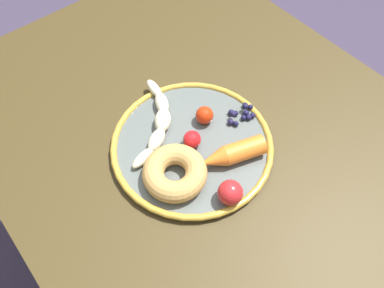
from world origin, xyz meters
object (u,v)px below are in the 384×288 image
object	(u,v)px
dining_table	(222,172)
tomato_far	(230,193)
donut	(175,173)
blueberry_pile	(241,114)
tomato_near	(192,139)
tomato_mid	(205,115)
carrot_orange	(231,154)
plate	(192,145)
banana	(158,121)

from	to	relation	value
dining_table	tomato_far	xyz separation A→B (m)	(-0.08, 0.07, 0.13)
donut	blueberry_pile	xyz separation A→B (m)	(0.02, -0.18, -0.01)
tomato_far	tomato_near	bearing A→B (deg)	-9.57
tomato_near	tomato_mid	bearing A→B (deg)	-62.88
dining_table	tomato_far	bearing A→B (deg)	140.98
tomato_mid	carrot_orange	bearing A→B (deg)	168.19
plate	tomato_far	distance (m)	0.13
tomato_far	carrot_orange	bearing A→B (deg)	-44.49
tomato_mid	tomato_far	xyz separation A→B (m)	(-0.15, 0.07, 0.00)
dining_table	donut	distance (m)	0.17
banana	carrot_orange	size ratio (longest dim) A/B	1.25
dining_table	tomato_far	size ratio (longest dim) A/B	25.98
carrot_orange	blueberry_pile	world-z (taller)	carrot_orange
donut	blueberry_pile	world-z (taller)	donut
tomato_near	tomato_mid	world-z (taller)	tomato_mid
banana	blueberry_pile	size ratio (longest dim) A/B	2.42
dining_table	carrot_orange	size ratio (longest dim) A/B	8.78
carrot_orange	banana	bearing A→B (deg)	20.43
tomato_mid	donut	bearing A→B (deg)	117.29
dining_table	tomato_mid	distance (m)	0.14
dining_table	plate	size ratio (longest dim) A/B	3.71
dining_table	plate	distance (m)	0.12
banana	blueberry_pile	bearing A→B (deg)	-122.27
tomato_mid	banana	bearing A→B (deg)	56.55
tomato_near	tomato_far	world-z (taller)	tomato_far
banana	tomato_mid	distance (m)	0.09
dining_table	tomato_near	size ratio (longest dim) A/B	34.00
tomato_mid	plate	bearing A→B (deg)	116.66
dining_table	blueberry_pile	distance (m)	0.13
dining_table	tomato_far	distance (m)	0.16
blueberry_pile	tomato_mid	world-z (taller)	tomato_mid
dining_table	blueberry_pile	xyz separation A→B (m)	(0.03, -0.07, 0.11)
blueberry_pile	plate	bearing A→B (deg)	84.61
plate	tomato_mid	distance (m)	0.06
dining_table	banana	size ratio (longest dim) A/B	7.00
dining_table	donut	size ratio (longest dim) A/B	10.02
banana	tomato_mid	size ratio (longest dim) A/B	4.66
banana	tomato_far	xyz separation A→B (m)	(-0.20, -0.00, 0.01)
plate	donut	size ratio (longest dim) A/B	2.70
plate	tomato_far	size ratio (longest dim) A/B	6.99
plate	donut	xyz separation A→B (m)	(-0.04, 0.07, 0.02)
plate	tomato_near	xyz separation A→B (m)	(-0.00, 0.00, 0.02)
blueberry_pile	tomato_near	size ratio (longest dim) A/B	2.01
donut	dining_table	bearing A→B (deg)	-92.71
donut	blueberry_pile	bearing A→B (deg)	-82.29
donut	blueberry_pile	size ratio (longest dim) A/B	1.69
tomato_near	tomato_far	bearing A→B (deg)	170.43
tomato_near	plate	bearing A→B (deg)	-27.31
banana	tomato_near	distance (m)	0.08
banana	tomato_far	bearing A→B (deg)	-179.88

